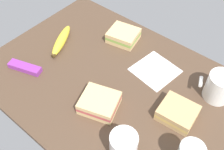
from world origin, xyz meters
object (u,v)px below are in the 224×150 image
(snack_bar, at_px, (25,67))
(coffee_mug_milky, at_px, (219,87))
(coffee_mug_black, at_px, (124,146))
(sandwich_main, at_px, (123,36))
(sandwich_side, at_px, (99,103))
(sandwich_extra, at_px, (178,113))
(banana, at_px, (61,40))
(paper_napkin, at_px, (155,70))

(snack_bar, bearing_deg, coffee_mug_milky, 11.01)
(coffee_mug_black, height_order, sandwich_main, coffee_mug_black)
(snack_bar, bearing_deg, coffee_mug_black, -21.83)
(sandwich_main, relative_size, sandwich_side, 0.91)
(coffee_mug_black, distance_m, snack_bar, 0.48)
(sandwich_main, bearing_deg, coffee_mug_milky, -3.70)
(sandwich_main, height_order, snack_bar, sandwich_main)
(sandwich_main, height_order, sandwich_side, same)
(coffee_mug_milky, height_order, sandwich_extra, coffee_mug_milky)
(coffee_mug_milky, bearing_deg, sandwich_extra, -110.57)
(sandwich_extra, distance_m, snack_bar, 0.56)
(coffee_mug_milky, xyz_separation_m, sandwich_side, (-0.27, -0.28, -0.03))
(coffee_mug_black, distance_m, sandwich_main, 0.49)
(sandwich_side, bearing_deg, sandwich_main, 115.01)
(sandwich_side, distance_m, banana, 0.34)
(coffee_mug_black, xyz_separation_m, coffee_mug_milky, (0.11, 0.36, 0.00))
(coffee_mug_milky, relative_size, sandwich_extra, 0.96)
(sandwich_side, bearing_deg, snack_bar, -171.14)
(sandwich_main, relative_size, sandwich_extra, 1.11)
(coffee_mug_black, bearing_deg, coffee_mug_milky, 72.82)
(coffee_mug_black, height_order, coffee_mug_milky, same)
(coffee_mug_milky, bearing_deg, paper_napkin, -171.48)
(coffee_mug_milky, xyz_separation_m, paper_napkin, (-0.22, -0.03, -0.05))
(banana, bearing_deg, coffee_mug_black, -23.83)
(sandwich_extra, xyz_separation_m, banana, (-0.53, 0.01, -0.00))
(coffee_mug_milky, relative_size, sandwich_main, 0.86)
(banana, height_order, paper_napkin, banana)
(sandwich_extra, bearing_deg, sandwich_main, 152.94)
(sandwich_extra, bearing_deg, paper_napkin, 142.80)
(sandwich_side, distance_m, sandwich_extra, 0.25)
(sandwich_side, relative_size, snack_bar, 1.14)
(sandwich_side, relative_size, sandwich_extra, 1.21)
(coffee_mug_black, relative_size, sandwich_main, 0.75)
(sandwich_main, distance_m, paper_napkin, 0.20)
(sandwich_side, distance_m, paper_napkin, 0.25)
(snack_bar, bearing_deg, banana, 71.49)
(coffee_mug_black, height_order, snack_bar, coffee_mug_black)
(coffee_mug_milky, bearing_deg, snack_bar, -150.66)
(coffee_mug_black, height_order, sandwich_extra, coffee_mug_black)
(sandwich_main, xyz_separation_m, paper_napkin, (0.19, -0.06, -0.02))
(sandwich_side, bearing_deg, sandwich_extra, 30.87)
(coffee_mug_black, relative_size, snack_bar, 0.78)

